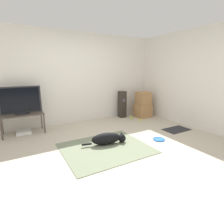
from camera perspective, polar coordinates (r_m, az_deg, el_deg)
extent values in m
plane|color=#BCB29E|center=(3.57, -0.79, -11.62)|extent=(12.00, 12.00, 0.00)
cube|color=silver|center=(5.17, -12.42, 10.58)|extent=(8.00, 0.06, 2.55)
cube|color=silver|center=(5.04, 26.37, 9.43)|extent=(0.06, 8.00, 2.55)
cube|color=slate|center=(3.55, -2.08, -11.66)|extent=(1.66, 1.40, 0.01)
ellipsoid|color=black|center=(3.66, -1.93, -8.68)|extent=(0.65, 0.32, 0.25)
sphere|color=black|center=(3.78, 3.26, -8.53)|extent=(0.17, 0.17, 0.17)
cone|color=black|center=(3.79, 3.08, -7.00)|extent=(0.05, 0.05, 0.07)
cone|color=black|center=(3.71, 3.61, -7.47)|extent=(0.05, 0.05, 0.07)
cylinder|color=black|center=(3.59, -8.26, -10.41)|extent=(0.20, 0.08, 0.04)
cylinder|color=blue|center=(4.08, 15.08, -8.64)|extent=(0.26, 0.26, 0.02)
torus|color=blue|center=(4.08, 15.08, -8.54)|extent=(0.26, 0.26, 0.02)
cube|color=#A87A4C|center=(5.86, 9.94, 0.41)|extent=(0.46, 0.47, 0.41)
cube|color=#A87A4C|center=(5.78, 10.18, 4.40)|extent=(0.39, 0.39, 0.42)
cube|color=#2D2823|center=(5.70, 3.33, 2.52)|extent=(0.21, 0.21, 0.85)
cylinder|color=#4C4C51|center=(5.58, 3.95, 3.84)|extent=(0.11, 0.00, 0.11)
cube|color=brown|center=(4.68, -27.28, -0.71)|extent=(0.95, 0.49, 0.02)
cylinder|color=brown|center=(4.54, -32.42, -5.00)|extent=(0.04, 0.04, 0.48)
cylinder|color=brown|center=(4.57, -21.19, -3.65)|extent=(0.04, 0.04, 0.48)
cylinder|color=brown|center=(4.96, -32.26, -3.55)|extent=(0.04, 0.04, 0.48)
cylinder|color=brown|center=(4.98, -21.99, -2.32)|extent=(0.04, 0.04, 0.48)
cube|color=#232326|center=(4.67, -27.30, -0.44)|extent=(0.32, 0.20, 0.02)
cube|color=#232326|center=(4.62, -27.75, 3.52)|extent=(0.91, 0.04, 0.63)
cube|color=black|center=(4.60, -27.74, 3.49)|extent=(0.83, 0.01, 0.57)
sphere|color=#C6E033|center=(5.59, 6.40, -1.92)|extent=(0.07, 0.07, 0.07)
sphere|color=#C6E033|center=(5.66, 6.29, -1.70)|extent=(0.07, 0.07, 0.07)
sphere|color=#C6E033|center=(5.40, 9.24, -2.56)|extent=(0.07, 0.07, 0.07)
cube|color=white|center=(4.81, -26.90, -5.87)|extent=(0.33, 0.29, 0.08)
cube|color=#28282D|center=(4.88, 20.31, -5.38)|extent=(0.70, 0.44, 0.01)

